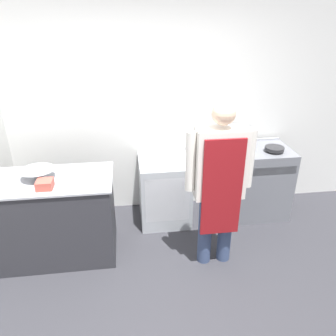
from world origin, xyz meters
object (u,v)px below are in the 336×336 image
object	(u,v)px
mixing_bowl	(38,174)
plastic_tub	(45,184)
stock_pot	(241,136)
saute_pan	(274,148)
fridge_unit	(164,190)
stove	(253,181)
person_cook	(219,178)

from	to	relation	value
mixing_bowl	plastic_tub	bearing A→B (deg)	-63.73
stock_pot	saute_pan	distance (m)	0.42
fridge_unit	stock_pot	xyz separation A→B (m)	(0.96, 0.10, 0.62)
fridge_unit	mixing_bowl	world-z (taller)	mixing_bowl
fridge_unit	mixing_bowl	size ratio (longest dim) A/B	2.40
fridge_unit	stock_pot	size ratio (longest dim) A/B	2.73
stove	person_cook	distance (m)	1.23
fridge_unit	person_cook	xyz separation A→B (m)	(0.42, -0.86, 0.57)
stove	plastic_tub	world-z (taller)	plastic_tub
plastic_tub	stock_pot	world-z (taller)	stock_pot
stock_pot	mixing_bowl	bearing A→B (deg)	-165.28
mixing_bowl	stock_pot	size ratio (longest dim) A/B	1.14
fridge_unit	person_cook	bearing A→B (deg)	-63.79
fridge_unit	plastic_tub	world-z (taller)	plastic_tub
stove	stock_pot	bearing A→B (deg)	149.46
person_cook	stock_pot	world-z (taller)	person_cook
plastic_tub	saute_pan	distance (m)	2.58
stove	plastic_tub	bearing A→B (deg)	-163.27
stove	fridge_unit	bearing A→B (deg)	179.64
person_cook	saute_pan	bearing A→B (deg)	40.04
mixing_bowl	plastic_tub	size ratio (longest dim) A/B	2.29
person_cook	stock_pot	bearing A→B (deg)	60.55
person_cook	stock_pot	xyz separation A→B (m)	(0.54, 0.96, 0.05)
mixing_bowl	stock_pot	world-z (taller)	stock_pot
person_cook	mixing_bowl	bearing A→B (deg)	168.25
fridge_unit	saute_pan	world-z (taller)	saute_pan
person_cook	saute_pan	world-z (taller)	person_cook
stove	saute_pan	size ratio (longest dim) A/B	4.04
person_cook	plastic_tub	xyz separation A→B (m)	(-1.62, 0.14, -0.02)
stock_pot	saute_pan	size ratio (longest dim) A/B	1.31
person_cook	plastic_tub	size ratio (longest dim) A/B	11.67
mixing_bowl	plastic_tub	xyz separation A→B (m)	(0.11, -0.22, -0.01)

